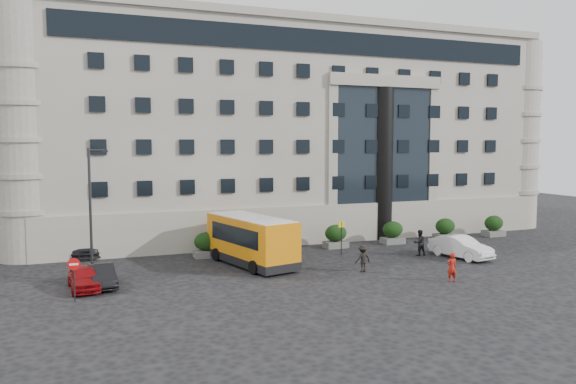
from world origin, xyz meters
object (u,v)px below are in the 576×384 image
object	(u,v)px
hedge_b	(274,240)
no_entry_sign	(74,271)
hedge_c	(336,236)
red_truck	(75,236)
hedge_e	(445,229)
pedestrian_a	(452,267)
parked_car_a	(84,278)
minibus	(251,239)
pedestrian_b	(419,243)
parked_car_c	(85,244)
street_lamp	(91,210)
hedge_d	(393,232)
white_taxi	(461,247)
parked_car_d	(35,240)
hedge_a	(206,245)
parked_car_b	(102,276)
pedestrian_c	(363,258)
bus_stop_sign	(341,232)
hedge_f	(494,226)

from	to	relation	value
hedge_b	no_entry_sign	size ratio (longest dim) A/B	0.79
hedge_c	red_truck	size ratio (longest dim) A/B	0.40
hedge_e	pedestrian_a	distance (m)	15.22
parked_car_a	pedestrian_a	bearing A→B (deg)	-20.88
pedestrian_a	hedge_c	bearing A→B (deg)	-76.23
parked_car_a	minibus	bearing A→B (deg)	9.94
no_entry_sign	pedestrian_b	xyz separation A→B (m)	(23.79, 3.82, -0.70)
parked_car_c	red_truck	bearing A→B (deg)	124.43
hedge_b	street_lamp	xyz separation A→B (m)	(-13.14, -4.80, 3.44)
hedge_e	no_entry_sign	bearing A→B (deg)	-163.48
hedge_d	pedestrian_b	distance (m)	5.09
hedge_e	street_lamp	world-z (taller)	street_lamp
white_taxi	pedestrian_a	distance (m)	7.58
hedge_e	red_truck	world-z (taller)	red_truck
hedge_b	pedestrian_b	world-z (taller)	pedestrian_b
hedge_e	pedestrian_b	bearing A→B (deg)	-140.11
hedge_b	hedge_d	xyz separation A→B (m)	(10.40, 0.00, 0.00)
parked_car_c	pedestrian_a	size ratio (longest dim) A/B	3.03
hedge_c	hedge_e	bearing A→B (deg)	0.00
parked_car_d	pedestrian_a	world-z (taller)	pedestrian_a
hedge_a	no_entry_sign	world-z (taller)	no_entry_sign
minibus	parked_car_a	distance (m)	11.18
parked_car_a	pedestrian_a	world-z (taller)	pedestrian_a
hedge_b	parked_car_c	world-z (taller)	hedge_b
parked_car_b	hedge_d	bearing A→B (deg)	10.28
pedestrian_b	pedestrian_c	world-z (taller)	pedestrian_b
no_entry_sign	street_lamp	bearing A→B (deg)	75.28
red_truck	pedestrian_c	world-z (taller)	red_truck
hedge_c	pedestrian_a	xyz separation A→B (m)	(1.63, -12.44, -0.04)
street_lamp	parked_car_d	distance (m)	13.83
no_entry_sign	white_taxi	bearing A→B (deg)	4.47
parked_car_b	pedestrian_a	distance (m)	20.56
minibus	pedestrian_c	distance (m)	7.66
hedge_a	white_taxi	size ratio (longest dim) A/B	0.38
minibus	parked_car_c	xyz separation A→B (m)	(-10.51, 7.81, -1.03)
red_truck	parked_car_d	size ratio (longest dim) A/B	0.93
bus_stop_sign	red_truck	world-z (taller)	bus_stop_sign
hedge_c	white_taxi	world-z (taller)	hedge_c
no_entry_sign	hedge_f	bearing A→B (deg)	14.17
no_entry_sign	pedestrian_c	size ratio (longest dim) A/B	1.33
white_taxi	pedestrian_c	world-z (taller)	pedestrian_c
minibus	no_entry_sign	bearing A→B (deg)	-168.95
hedge_a	pedestrian_c	xyz separation A→B (m)	(8.36, -8.17, -0.06)
parked_car_b	parked_car_c	size ratio (longest dim) A/B	0.72
hedge_a	hedge_d	xyz separation A→B (m)	(15.60, 0.00, 0.00)
hedge_c	pedestrian_c	distance (m)	8.42
minibus	parked_car_b	bearing A→B (deg)	-179.82
hedge_b	street_lamp	size ratio (longest dim) A/B	0.23
hedge_a	hedge_b	world-z (taller)	same
hedge_f	bus_stop_sign	distance (m)	16.76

